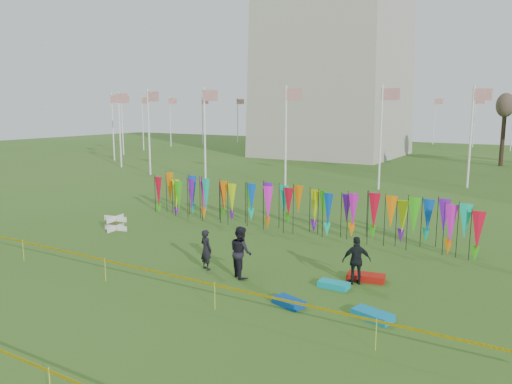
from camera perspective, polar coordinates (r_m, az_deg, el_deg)
The scene contains 12 objects.
ground at distance 19.37m, azimuth -8.21°, elevation -9.55°, with size 160.00×160.00×0.00m, color #2F5518.
flagpole_ring at distance 67.22m, azimuth 8.77°, elevation 7.58°, with size 57.40×56.16×8.00m.
banner_row at distance 25.85m, azimuth 4.36°, elevation -1.27°, with size 18.64×0.64×2.33m.
caution_tape_near at distance 17.91m, azimuth -12.75°, elevation -8.68°, with size 26.00×0.02×0.90m.
box_kite at distance 26.93m, azimuth -15.75°, elevation -3.46°, with size 0.71×0.71×0.79m.
person_left at distance 19.88m, azimuth -5.72°, elevation -6.56°, with size 0.59×0.43×1.61m, color black.
person_mid at distance 18.87m, azimuth -1.74°, elevation -6.86°, with size 0.95×0.59×1.96m, color black.
person_right at distance 18.53m, azimuth 11.42°, elevation -7.68°, with size 1.03×0.59×1.76m, color black.
kite_bag_turquoise at distance 18.25m, azimuth 8.88°, elevation -10.43°, with size 1.07×0.54×0.21m, color #0BA4B3.
kite_bag_blue at distance 16.58m, azimuth 3.73°, elevation -12.44°, with size 1.05×0.55×0.22m, color #094096.
kite_bag_red at distance 19.17m, azimuth 12.47°, elevation -9.50°, with size 1.35×0.62×0.25m, color #B2170B.
kite_bag_teal at distance 15.97m, azimuth 13.20°, elevation -13.55°, with size 1.22×0.58×0.23m, color #0C80B1.
Camera 1 is at (11.70, -14.06, 6.35)m, focal length 35.00 mm.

